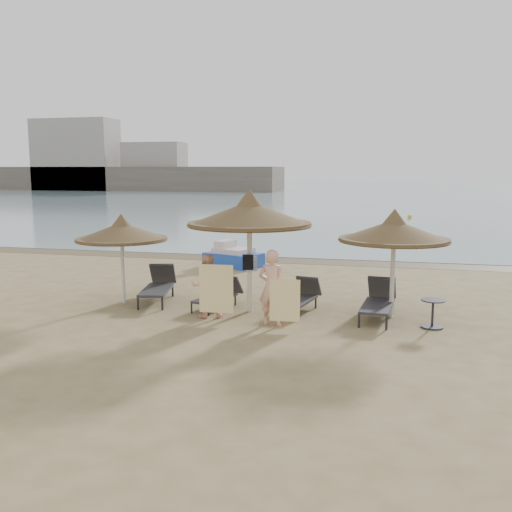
{
  "coord_description": "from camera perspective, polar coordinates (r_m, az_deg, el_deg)",
  "views": [
    {
      "loc": [
        3.3,
        -12.89,
        3.64
      ],
      "look_at": [
        -0.12,
        1.2,
        1.42
      ],
      "focal_mm": 40.0,
      "sensor_mm": 36.0,
      "label": 1
    }
  ],
  "objects": [
    {
      "name": "sea",
      "position": [
        93.02,
        11.67,
        6.29
      ],
      "size": [
        200.0,
        140.0,
        0.03
      ],
      "primitive_type": "cube",
      "color": "gray",
      "rests_on": "ground"
    },
    {
      "name": "bag_dark",
      "position": [
        14.37,
        -0.8,
        -0.62
      ],
      "size": [
        0.29,
        0.15,
        0.39
      ],
      "rotation": [
        0.0,
        0.0,
        0.23
      ],
      "color": "black",
      "rests_on": "ground"
    },
    {
      "name": "buoy_mid",
      "position": [
        43.8,
        15.12,
        3.85
      ],
      "size": [
        0.33,
        0.33,
        0.33
      ],
      "primitive_type": "sphere",
      "color": "yellow",
      "rests_on": "ground"
    },
    {
      "name": "towel_left",
      "position": [
        13.65,
        -4.01,
        -3.29
      ],
      "size": [
        0.84,
        0.07,
        1.17
      ],
      "rotation": [
        0.0,
        0.0,
        0.06
      ],
      "color": "yellow",
      "rests_on": "ground"
    },
    {
      "name": "person_left",
      "position": [
        14.06,
        -4.94,
        -2.49
      ],
      "size": [
        0.99,
        0.82,
        1.84
      ],
      "primitive_type": "imported",
      "rotation": [
        0.0,
        0.0,
        3.52
      ],
      "color": "#E3A58B",
      "rests_on": "ground"
    },
    {
      "name": "wet_sand_strip",
      "position": [
        22.83,
        5.16,
        -0.5
      ],
      "size": [
        200.0,
        1.6,
        0.01
      ],
      "primitive_type": "cube",
      "color": "brown",
      "rests_on": "ground"
    },
    {
      "name": "palapa_center",
      "position": [
        14.38,
        -0.65,
        4.19
      ],
      "size": [
        3.18,
        3.18,
        3.15
      ],
      "rotation": [
        0.0,
        0.0,
        0.4
      ],
      "color": "silver",
      "rests_on": "ground"
    },
    {
      "name": "buoy_left",
      "position": [
        37.58,
        -2.0,
        3.42
      ],
      "size": [
        0.36,
        0.36,
        0.36
      ],
      "primitive_type": "sphere",
      "color": "yellow",
      "rests_on": "ground"
    },
    {
      "name": "person_right",
      "position": [
        13.26,
        1.62,
        -2.57
      ],
      "size": [
        1.01,
        0.71,
        2.1
      ],
      "primitive_type": "imported",
      "rotation": [
        0.0,
        0.0,
        3.06
      ],
      "color": "#E3A58B",
      "rests_on": "ground"
    },
    {
      "name": "side_table",
      "position": [
        13.84,
        17.24,
        -5.61
      ],
      "size": [
        0.55,
        0.55,
        0.66
      ],
      "rotation": [
        0.0,
        0.0,
        -0.11
      ],
      "color": "#26242B",
      "rests_on": "ground"
    },
    {
      "name": "lounger_near_right",
      "position": [
        14.83,
        4.51,
        -4.07
      ],
      "size": [
        0.95,
        1.91,
        0.82
      ],
      "rotation": [
        0.0,
        0.0,
        -0.19
      ],
      "color": "#26242B",
      "rests_on": "ground"
    },
    {
      "name": "palapa_left",
      "position": [
        15.79,
        -13.29,
        2.35
      ],
      "size": [
        2.48,
        2.48,
        2.46
      ],
      "rotation": [
        0.0,
        0.0,
        0.34
      ],
      "color": "silver",
      "rests_on": "ground"
    },
    {
      "name": "lounger_far_right",
      "position": [
        14.45,
        12.17,
        -4.38
      ],
      "size": [
        0.86,
        2.13,
        0.93
      ],
      "rotation": [
        0.0,
        0.0,
        -0.09
      ],
      "color": "#26242B",
      "rests_on": "ground"
    },
    {
      "name": "lounger_near_left",
      "position": [
        15.2,
        -3.64,
        -3.83
      ],
      "size": [
        1.01,
        1.81,
        0.77
      ],
      "rotation": [
        0.0,
        0.0,
        -0.27
      ],
      "color": "#26242B",
      "rests_on": "ground"
    },
    {
      "name": "lounger_far_left",
      "position": [
        16.17,
        -9.73,
        -2.89
      ],
      "size": [
        1.13,
        2.22,
        0.95
      ],
      "rotation": [
        0.0,
        0.0,
        0.21
      ],
      "color": "#26242B",
      "rests_on": "ground"
    },
    {
      "name": "far_shore",
      "position": [
        95.06,
        -3.78,
        8.24
      ],
      "size": [
        150.0,
        54.8,
        12.0
      ],
      "color": "#665D50",
      "rests_on": "ground"
    },
    {
      "name": "palapa_right",
      "position": [
        14.27,
        13.64,
        2.43
      ],
      "size": [
        2.71,
        2.71,
        2.69
      ],
      "rotation": [
        0.0,
        0.0,
        0.25
      ],
      "color": "silver",
      "rests_on": "ground"
    },
    {
      "name": "ground",
      "position": [
        13.8,
        -0.68,
        -6.59
      ],
      "size": [
        160.0,
        160.0,
        0.0
      ],
      "primitive_type": "plane",
      "color": "#8E7E59",
      "rests_on": "ground"
    },
    {
      "name": "pedal_boat",
      "position": [
        21.5,
        -2.32,
        -0.09
      ],
      "size": [
        2.35,
        1.85,
        0.96
      ],
      "rotation": [
        0.0,
        0.0,
        -0.35
      ],
      "color": "blue",
      "rests_on": "ground"
    },
    {
      "name": "bag_patterned",
      "position": [
        14.72,
        -0.47,
        -0.78
      ],
      "size": [
        0.31,
        0.21,
        0.37
      ],
      "rotation": [
        0.0,
        0.0,
        0.43
      ],
      "color": "white",
      "rests_on": "ground"
    },
    {
      "name": "towel_right",
      "position": [
        13.03,
        2.89,
        -4.46
      ],
      "size": [
        0.7,
        0.08,
        0.98
      ],
      "rotation": [
        0.0,
        0.0,
        0.09
      ],
      "color": "yellow",
      "rests_on": "ground"
    }
  ]
}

